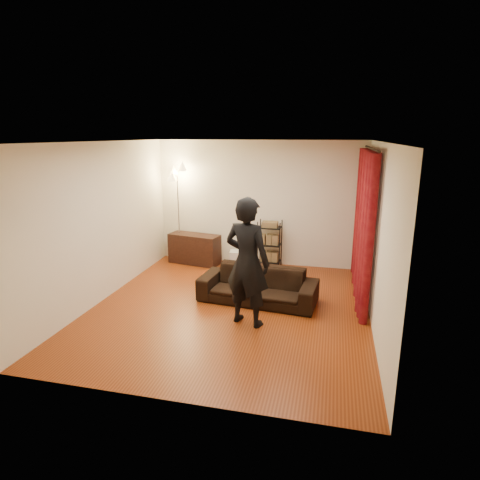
% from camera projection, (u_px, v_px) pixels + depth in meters
% --- Properties ---
extents(floor, '(5.00, 5.00, 0.00)m').
position_uv_depth(floor, '(230.00, 308.00, 6.71)').
color(floor, maroon).
rests_on(floor, ground).
extents(ceiling, '(5.00, 5.00, 0.00)m').
position_uv_depth(ceiling, '(229.00, 142.00, 6.02)').
color(ceiling, white).
rests_on(ceiling, ground).
extents(wall_back, '(5.00, 0.00, 5.00)m').
position_uv_depth(wall_back, '(259.00, 204.00, 8.72)').
color(wall_back, beige).
rests_on(wall_back, ground).
extents(wall_front, '(5.00, 0.00, 5.00)m').
position_uv_depth(wall_front, '(166.00, 285.00, 4.01)').
color(wall_front, beige).
rests_on(wall_front, ground).
extents(wall_left, '(0.00, 5.00, 5.00)m').
position_uv_depth(wall_left, '(103.00, 222.00, 6.86)').
color(wall_left, beige).
rests_on(wall_left, ground).
extents(wall_right, '(0.00, 5.00, 5.00)m').
position_uv_depth(wall_right, '(378.00, 237.00, 5.87)').
color(wall_right, beige).
rests_on(wall_right, ground).
extents(curtain_rod, '(0.04, 2.65, 0.04)m').
position_uv_depth(curtain_rod, '(372.00, 149.00, 6.63)').
color(curtain_rod, black).
rests_on(curtain_rod, wall_right).
extents(curtain, '(0.22, 2.65, 2.55)m').
position_uv_depth(curtain, '(364.00, 225.00, 6.97)').
color(curtain, maroon).
rests_on(curtain, ground).
extents(sofa, '(2.07, 0.98, 0.59)m').
position_uv_depth(sofa, '(258.00, 285.00, 6.89)').
color(sofa, black).
rests_on(sofa, ground).
extents(person, '(0.82, 0.66, 1.96)m').
position_uv_depth(person, '(247.00, 262.00, 5.92)').
color(person, black).
rests_on(person, ground).
extents(media_cabinet, '(1.19, 0.63, 0.66)m').
position_uv_depth(media_cabinet, '(195.00, 249.00, 8.95)').
color(media_cabinet, black).
rests_on(media_cabinet, ground).
extents(storage_boxes, '(0.41, 0.35, 0.30)m').
position_uv_depth(storage_boxes, '(238.00, 257.00, 8.94)').
color(storage_boxes, silver).
rests_on(storage_boxes, ground).
extents(wire_shelf, '(0.50, 0.37, 1.04)m').
position_uv_depth(wire_shelf, '(270.00, 244.00, 8.60)').
color(wire_shelf, black).
rests_on(wire_shelf, ground).
extents(floor_lamp, '(0.39, 0.39, 2.16)m').
position_uv_depth(floor_lamp, '(179.00, 215.00, 8.91)').
color(floor_lamp, silver).
rests_on(floor_lamp, ground).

